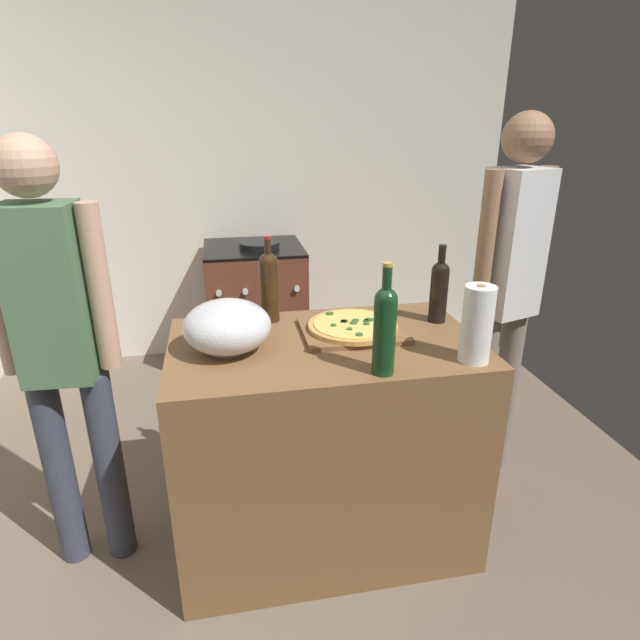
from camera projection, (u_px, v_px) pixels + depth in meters
name	position (u px, v px, depth m)	size (l,w,h in m)	color
ground_plane	(257.00, 454.00, 2.86)	(3.99, 3.42, 0.02)	#6B5B4C
kitchen_wall_rear	(233.00, 178.00, 3.72)	(3.99, 0.10, 2.60)	silver
counter	(325.00, 442.00, 2.16)	(1.18, 0.71, 0.91)	brown
cutting_board	(353.00, 331.00, 2.07)	(0.40, 0.32, 0.02)	brown
pizza	(353.00, 326.00, 2.06)	(0.35, 0.35, 0.03)	tan
mixing_bowl	(227.00, 326.00, 1.88)	(0.32, 0.32, 0.19)	#B2B2B7
paper_towel_roll	(477.00, 324.00, 1.79)	(0.11, 0.11, 0.28)	white
wine_bottle_amber	(439.00, 288.00, 2.14)	(0.07, 0.07, 0.32)	black
wine_bottle_dark	(269.00, 284.00, 2.14)	(0.08, 0.08, 0.36)	#331E0F
wine_bottle_clear	(385.00, 326.00, 1.69)	(0.08, 0.08, 0.38)	#143819
stove	(256.00, 308.00, 3.68)	(0.66, 0.64, 0.93)	brown
person_in_stripes	(59.00, 340.00, 1.85)	(0.40, 0.21, 1.67)	#383D4C
person_in_red	(508.00, 281.00, 2.37)	(0.38, 0.26, 1.73)	slate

